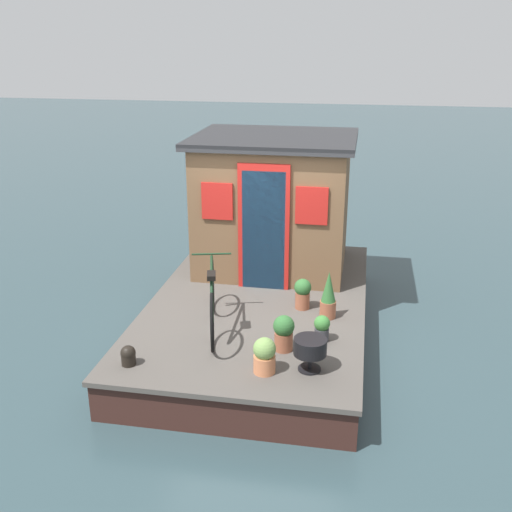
{
  "coord_description": "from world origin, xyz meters",
  "views": [
    {
      "loc": [
        -7.43,
        -1.32,
        3.93
      ],
      "look_at": [
        -0.2,
        0.0,
        1.22
      ],
      "focal_mm": 42.12,
      "sensor_mm": 36.0,
      "label": 1
    }
  ],
  "objects_px": {
    "potted_plant_basil": "(284,332)",
    "charcoal_grill": "(310,348)",
    "mooring_bollard": "(128,355)",
    "potted_plant_sage": "(322,328)",
    "potted_plant_fern": "(264,355)",
    "potted_plant_thyme": "(328,296)",
    "bicycle": "(212,300)",
    "potted_plant_ivy": "(303,293)",
    "houseboat_cabin": "(274,202)"
  },
  "relations": [
    {
      "from": "potted_plant_sage",
      "to": "potted_plant_ivy",
      "type": "distance_m",
      "value": 0.92
    },
    {
      "from": "houseboat_cabin",
      "to": "mooring_bollard",
      "type": "xyz_separation_m",
      "value": [
        -3.29,
        1.1,
        -0.91
      ]
    },
    {
      "from": "houseboat_cabin",
      "to": "potted_plant_thyme",
      "type": "bearing_deg",
      "value": -150.44
    },
    {
      "from": "potted_plant_sage",
      "to": "bicycle",
      "type": "bearing_deg",
      "value": 86.46
    },
    {
      "from": "potted_plant_ivy",
      "to": "potted_plant_fern",
      "type": "xyz_separation_m",
      "value": [
        -1.68,
        0.23,
        -0.02
      ]
    },
    {
      "from": "potted_plant_fern",
      "to": "potted_plant_thyme",
      "type": "xyz_separation_m",
      "value": [
        1.46,
        -0.58,
        0.1
      ]
    },
    {
      "from": "potted_plant_basil",
      "to": "charcoal_grill",
      "type": "bearing_deg",
      "value": -139.03
    },
    {
      "from": "bicycle",
      "to": "potted_plant_thyme",
      "type": "relative_size",
      "value": 2.73
    },
    {
      "from": "bicycle",
      "to": "potted_plant_fern",
      "type": "relative_size",
      "value": 4.25
    },
    {
      "from": "potted_plant_thyme",
      "to": "charcoal_grill",
      "type": "height_order",
      "value": "potted_plant_thyme"
    },
    {
      "from": "potted_plant_basil",
      "to": "bicycle",
      "type": "bearing_deg",
      "value": 67.71
    },
    {
      "from": "bicycle",
      "to": "mooring_bollard",
      "type": "bearing_deg",
      "value": 145.74
    },
    {
      "from": "charcoal_grill",
      "to": "mooring_bollard",
      "type": "bearing_deg",
      "value": 97.21
    },
    {
      "from": "charcoal_grill",
      "to": "potted_plant_basil",
      "type": "bearing_deg",
      "value": 40.97
    },
    {
      "from": "bicycle",
      "to": "potted_plant_ivy",
      "type": "distance_m",
      "value": 1.3
    },
    {
      "from": "charcoal_grill",
      "to": "mooring_bollard",
      "type": "xyz_separation_m",
      "value": [
        -0.25,
        1.97,
        -0.15
      ]
    },
    {
      "from": "houseboat_cabin",
      "to": "potted_plant_fern",
      "type": "relative_size",
      "value": 5.89
    },
    {
      "from": "houseboat_cabin",
      "to": "charcoal_grill",
      "type": "distance_m",
      "value": 3.26
    },
    {
      "from": "houseboat_cabin",
      "to": "potted_plant_fern",
      "type": "xyz_separation_m",
      "value": [
        -3.18,
        -0.4,
        -0.82
      ]
    },
    {
      "from": "potted_plant_basil",
      "to": "mooring_bollard",
      "type": "distance_m",
      "value": 1.75
    },
    {
      "from": "bicycle",
      "to": "potted_plant_basil",
      "type": "xyz_separation_m",
      "value": [
        -0.38,
        -0.93,
        -0.16
      ]
    },
    {
      "from": "potted_plant_sage",
      "to": "charcoal_grill",
      "type": "xyz_separation_m",
      "value": [
        -0.69,
        0.08,
        0.1
      ]
    },
    {
      "from": "potted_plant_fern",
      "to": "mooring_bollard",
      "type": "bearing_deg",
      "value": 94.42
    },
    {
      "from": "houseboat_cabin",
      "to": "potted_plant_sage",
      "type": "relative_size",
      "value": 7.42
    },
    {
      "from": "houseboat_cabin",
      "to": "potted_plant_thyme",
      "type": "distance_m",
      "value": 2.1
    },
    {
      "from": "potted_plant_thyme",
      "to": "potted_plant_ivy",
      "type": "bearing_deg",
      "value": 58.23
    },
    {
      "from": "potted_plant_basil",
      "to": "mooring_bollard",
      "type": "relative_size",
      "value": 1.86
    },
    {
      "from": "potted_plant_sage",
      "to": "potted_plant_fern",
      "type": "relative_size",
      "value": 0.79
    },
    {
      "from": "potted_plant_basil",
      "to": "potted_plant_thyme",
      "type": "height_order",
      "value": "potted_plant_thyme"
    },
    {
      "from": "potted_plant_fern",
      "to": "potted_plant_ivy",
      "type": "bearing_deg",
      "value": -7.67
    },
    {
      "from": "potted_plant_fern",
      "to": "mooring_bollard",
      "type": "height_order",
      "value": "potted_plant_fern"
    },
    {
      "from": "potted_plant_sage",
      "to": "mooring_bollard",
      "type": "bearing_deg",
      "value": 114.65
    },
    {
      "from": "potted_plant_sage",
      "to": "potted_plant_thyme",
      "type": "xyz_separation_m",
      "value": [
        0.64,
        -0.03,
        0.13
      ]
    },
    {
      "from": "bicycle",
      "to": "potted_plant_ivy",
      "type": "relative_size",
      "value": 4.16
    },
    {
      "from": "bicycle",
      "to": "potted_plant_basil",
      "type": "bearing_deg",
      "value": -112.29
    },
    {
      "from": "houseboat_cabin",
      "to": "bicycle",
      "type": "height_order",
      "value": "houseboat_cabin"
    },
    {
      "from": "houseboat_cabin",
      "to": "potted_plant_basil",
      "type": "height_order",
      "value": "houseboat_cabin"
    },
    {
      "from": "potted_plant_sage",
      "to": "potted_plant_basil",
      "type": "bearing_deg",
      "value": 125.95
    },
    {
      "from": "houseboat_cabin",
      "to": "charcoal_grill",
      "type": "xyz_separation_m",
      "value": [
        -3.04,
        -0.87,
        -0.76
      ]
    },
    {
      "from": "potted_plant_thyme",
      "to": "mooring_bollard",
      "type": "xyz_separation_m",
      "value": [
        -1.58,
        2.07,
        -0.19
      ]
    },
    {
      "from": "potted_plant_basil",
      "to": "mooring_bollard",
      "type": "height_order",
      "value": "potted_plant_basil"
    },
    {
      "from": "houseboat_cabin",
      "to": "bicycle",
      "type": "relative_size",
      "value": 1.39
    },
    {
      "from": "bicycle",
      "to": "potted_plant_fern",
      "type": "height_order",
      "value": "bicycle"
    },
    {
      "from": "charcoal_grill",
      "to": "potted_plant_thyme",
      "type": "bearing_deg",
      "value": -4.43
    },
    {
      "from": "houseboat_cabin",
      "to": "potted_plant_ivy",
      "type": "relative_size",
      "value": 5.77
    },
    {
      "from": "potted_plant_basil",
      "to": "houseboat_cabin",
      "type": "bearing_deg",
      "value": 11.32
    },
    {
      "from": "bicycle",
      "to": "potted_plant_fern",
      "type": "xyz_separation_m",
      "value": [
        -0.91,
        -0.8,
        -0.18
      ]
    },
    {
      "from": "potted_plant_basil",
      "to": "potted_plant_fern",
      "type": "bearing_deg",
      "value": 165.53
    },
    {
      "from": "bicycle",
      "to": "potted_plant_ivy",
      "type": "height_order",
      "value": "bicycle"
    },
    {
      "from": "potted_plant_basil",
      "to": "charcoal_grill",
      "type": "height_order",
      "value": "potted_plant_basil"
    }
  ]
}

